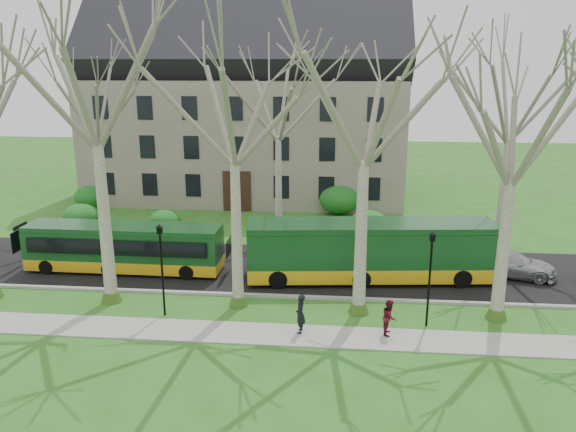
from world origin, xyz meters
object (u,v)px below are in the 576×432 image
object	(u,v)px
bus_follow	(371,250)
pedestrian_b	(389,317)
sedan	(509,263)
pedestrian_a	(300,314)
bus_lead	(124,247)

from	to	relation	value
bus_follow	pedestrian_b	xyz separation A→B (m)	(0.50, -6.31, -0.86)
sedan	pedestrian_b	distance (m)	10.35
pedestrian_b	bus_follow	bearing A→B (deg)	12.90
pedestrian_a	pedestrian_b	xyz separation A→B (m)	(3.82, 0.21, -0.09)
bus_lead	pedestrian_b	world-z (taller)	bus_lead
pedestrian_a	pedestrian_b	distance (m)	3.83
bus_lead	bus_follow	xyz separation A→B (m)	(13.66, -0.09, 0.28)
bus_follow	pedestrian_a	bearing A→B (deg)	-123.03
sedan	pedestrian_b	xyz separation A→B (m)	(-7.08, -7.55, 0.07)
pedestrian_a	pedestrian_b	world-z (taller)	pedestrian_a
bus_follow	bus_lead	bearing A→B (deg)	173.61
bus_lead	pedestrian_b	bearing A→B (deg)	-23.82
pedestrian_a	pedestrian_b	bearing A→B (deg)	93.65
pedestrian_a	pedestrian_b	size ratio (longest dim) A/B	1.12
bus_lead	pedestrian_a	size ratio (longest dim) A/B	6.24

